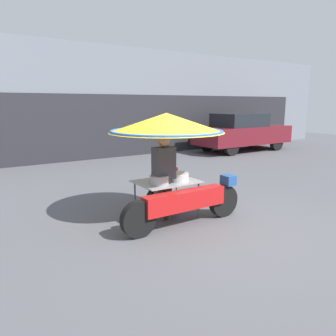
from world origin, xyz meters
TOP-DOWN VIEW (x-y plane):
  - ground_plane at (0.00, 0.00)m, footprint 36.00×36.00m
  - shopfront_building at (0.00, 8.71)m, footprint 28.00×2.06m
  - vendor_motorcycle_cart at (-0.33, 0.82)m, footprint 2.37×2.06m
  - vendor_person at (-0.47, 0.75)m, footprint 0.38×0.22m
  - parked_car at (7.11, 6.21)m, footprint 4.45×1.75m
  - potted_plant at (9.67, 7.20)m, footprint 0.70×0.70m

SIDE VIEW (x-z plane):
  - ground_plane at x=0.00m, z-range 0.00..0.00m
  - potted_plant at x=9.67m, z-range 0.09..1.02m
  - parked_car at x=7.11m, z-range 0.02..1.66m
  - vendor_person at x=-0.47m, z-range 0.09..1.61m
  - vendor_motorcycle_cart at x=-0.33m, z-range 0.55..2.45m
  - shopfront_building at x=0.00m, z-range -0.01..4.18m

